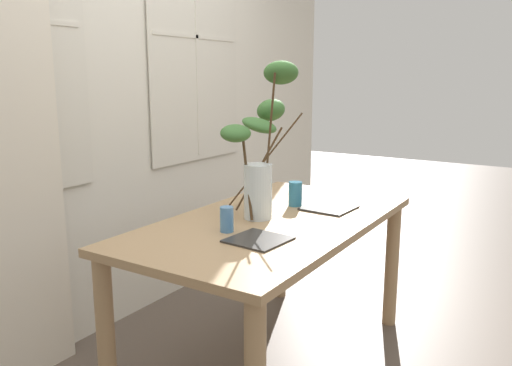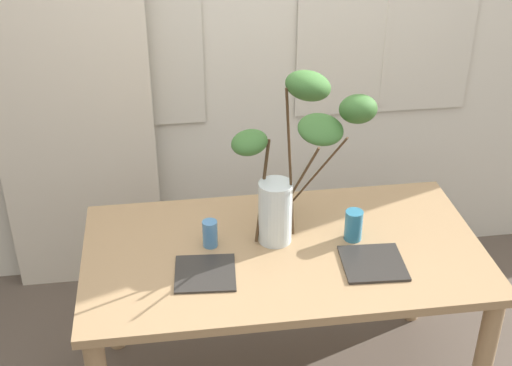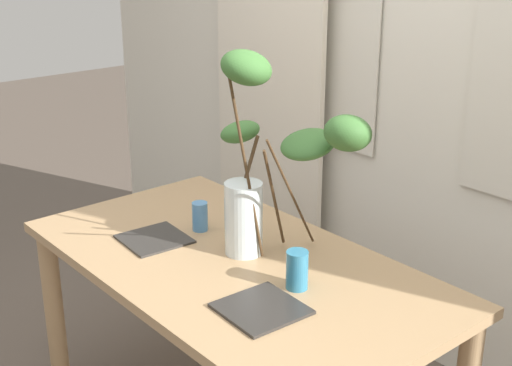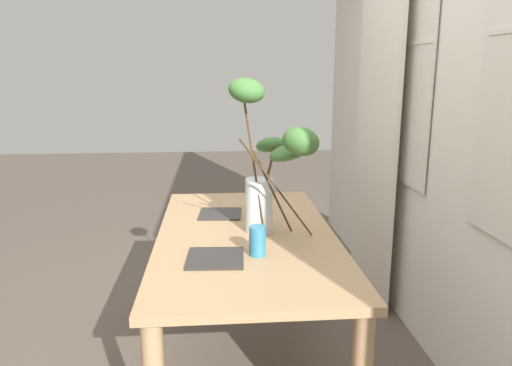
% 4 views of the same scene
% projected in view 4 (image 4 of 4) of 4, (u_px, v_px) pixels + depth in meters
% --- Properties ---
extents(back_wall_with_windows, '(4.91, 0.14, 2.82)m').
position_uv_depth(back_wall_with_windows, '(468.00, 96.00, 2.31)').
color(back_wall_with_windows, silver).
rests_on(back_wall_with_windows, ground).
extents(curtain_sheer_side, '(0.77, 0.03, 2.24)m').
position_uv_depth(curtain_sheer_side, '(376.00, 135.00, 3.22)').
color(curtain_sheer_side, silver).
rests_on(curtain_sheer_side, ground).
extents(dining_table, '(1.60, 0.86, 0.76)m').
position_uv_depth(dining_table, '(246.00, 255.00, 2.40)').
color(dining_table, tan).
rests_on(dining_table, ground).
extents(vase_with_branches, '(0.65, 0.43, 0.77)m').
position_uv_depth(vase_with_branches, '(269.00, 163.00, 2.23)').
color(vase_with_branches, silver).
rests_on(vase_with_branches, dining_table).
extents(drinking_glass_blue_left, '(0.06, 0.06, 0.11)m').
position_uv_depth(drinking_glass_blue_left, '(254.00, 206.00, 2.64)').
color(drinking_glass_blue_left, '#4C84BC').
rests_on(drinking_glass_blue_left, dining_table).
extents(drinking_glass_blue_right, '(0.07, 0.07, 0.13)m').
position_uv_depth(drinking_glass_blue_right, '(257.00, 241.00, 2.08)').
color(drinking_glass_blue_right, teal).
rests_on(drinking_glass_blue_right, dining_table).
extents(plate_square_left, '(0.25, 0.25, 0.01)m').
position_uv_depth(plate_square_left, '(220.00, 214.00, 2.68)').
color(plate_square_left, '#2D2B28').
rests_on(plate_square_left, dining_table).
extents(plate_square_right, '(0.25, 0.25, 0.01)m').
position_uv_depth(plate_square_right, '(215.00, 258.00, 2.04)').
color(plate_square_right, '#2D2B28').
rests_on(plate_square_right, dining_table).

